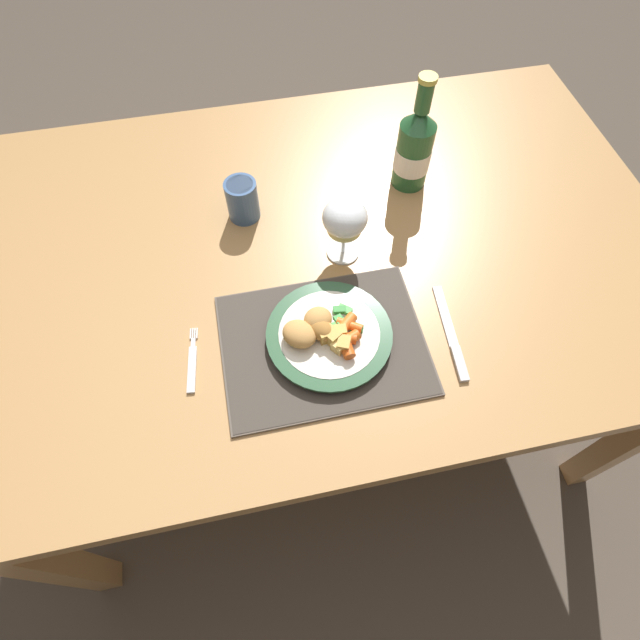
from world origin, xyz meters
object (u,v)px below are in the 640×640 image
at_px(dinner_plate, 329,335).
at_px(wine_glass, 345,220).
at_px(drinking_cup, 242,199).
at_px(dining_table, 323,265).
at_px(bottle, 414,148).
at_px(table_knife, 453,340).
at_px(fork, 192,364).

bearing_deg(dinner_plate, wine_glass, 69.82).
height_order(dinner_plate, drinking_cup, drinking_cup).
xyz_separation_m(dining_table, bottle, (0.23, 0.14, 0.17)).
bearing_deg(wine_glass, dinner_plate, -110.18).
distance_m(dining_table, dinner_plate, 0.25).
xyz_separation_m(table_knife, bottle, (0.04, 0.42, 0.09)).
bearing_deg(dining_table, dinner_plate, -99.38).
distance_m(dinner_plate, table_knife, 0.23).
height_order(wine_glass, bottle, bottle).
xyz_separation_m(fork, table_knife, (0.48, -0.05, 0.00)).
xyz_separation_m(fork, drinking_cup, (0.14, 0.34, 0.04)).
xyz_separation_m(dinner_plate, fork, (-0.25, -0.00, -0.01)).
relative_size(dinner_plate, wine_glass, 1.67).
bearing_deg(wine_glass, fork, -148.71).
xyz_separation_m(dinner_plate, bottle, (0.27, 0.37, 0.08)).
bearing_deg(dinner_plate, table_knife, -12.46).
bearing_deg(dining_table, drinking_cup, 143.78).
bearing_deg(bottle, fork, -144.45).
bearing_deg(fork, table_knife, -5.80).
relative_size(dinner_plate, fork, 1.75).
height_order(dinner_plate, wine_glass, wine_glass).
xyz_separation_m(dinner_plate, wine_glass, (0.07, 0.20, 0.08)).
height_order(dining_table, table_knife, table_knife).
distance_m(wine_glass, drinking_cup, 0.24).
xyz_separation_m(dinner_plate, drinking_cup, (-0.11, 0.34, 0.03)).
bearing_deg(bottle, wine_glass, -138.19).
bearing_deg(wine_glass, dining_table, 134.29).
xyz_separation_m(dining_table, drinking_cup, (-0.15, 0.11, 0.12)).
distance_m(dinner_plate, wine_glass, 0.22).
bearing_deg(bottle, dinner_plate, -125.71).
bearing_deg(fork, wine_glass, 31.29).
bearing_deg(drinking_cup, table_knife, -49.28).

